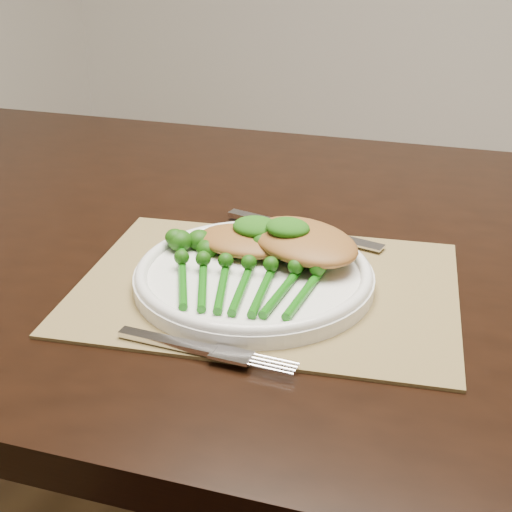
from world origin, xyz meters
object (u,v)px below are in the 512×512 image
at_px(dining_table, 311,464).
at_px(chicken_fillet_left, 246,241).
at_px(broccolini_bundle, 245,279).
at_px(dinner_plate, 254,275).
at_px(placemat, 267,286).

relative_size(dining_table, chicken_fillet_left, 14.49).
distance_m(dining_table, broccolini_bundle, 0.44).
xyz_separation_m(chicken_fillet_left, broccolini_bundle, (0.03, -0.07, -0.01)).
bearing_deg(chicken_fillet_left, dinner_plate, -57.07).
height_order(placemat, chicken_fillet_left, chicken_fillet_left).
relative_size(chicken_fillet_left, broccolini_bundle, 0.55).
height_order(chicken_fillet_left, broccolini_bundle, same).
bearing_deg(dining_table, dinner_plate, -106.67).
xyz_separation_m(dinner_plate, chicken_fillet_left, (-0.03, 0.05, 0.02)).
bearing_deg(dinner_plate, placemat, 22.06).
bearing_deg(placemat, dining_table, 73.53).
bearing_deg(dinner_plate, chicken_fillet_left, 124.16).
bearing_deg(dining_table, chicken_fillet_left, -125.84).
distance_m(dining_table, placemat, 0.40).
distance_m(dining_table, dinner_plate, 0.42).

